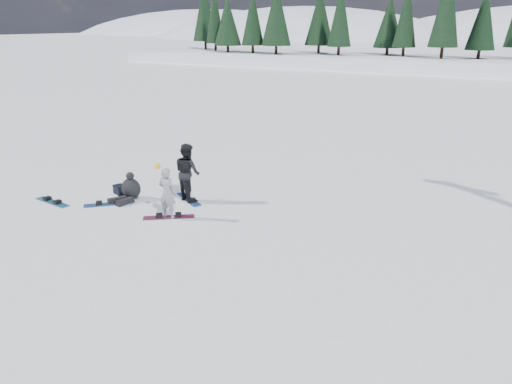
{
  "coord_description": "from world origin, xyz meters",
  "views": [
    {
      "loc": [
        7.82,
        -9.57,
        5.5
      ],
      "look_at": [
        1.65,
        1.75,
        1.1
      ],
      "focal_mm": 35.0,
      "sensor_mm": 36.0,
      "label": 1
    }
  ],
  "objects_px": {
    "snowboarder_woman": "(167,193)",
    "gear_bag": "(120,190)",
    "snowboard_loose_a": "(108,204)",
    "snowboard_loose_c": "(52,202)",
    "snowboarder_man": "(187,172)",
    "seated_rider": "(130,189)"
  },
  "relations": [
    {
      "from": "snowboard_loose_c",
      "to": "snowboard_loose_a",
      "type": "xyz_separation_m",
      "value": [
        1.72,
        0.72,
        0.0
      ]
    },
    {
      "from": "snowboarder_woman",
      "to": "snowboarder_man",
      "type": "height_order",
      "value": "snowboarder_man"
    },
    {
      "from": "gear_bag",
      "to": "snowboard_loose_a",
      "type": "height_order",
      "value": "gear_bag"
    },
    {
      "from": "seated_rider",
      "to": "snowboard_loose_a",
      "type": "distance_m",
      "value": 0.84
    },
    {
      "from": "snowboard_loose_a",
      "to": "snowboard_loose_c",
      "type": "bearing_deg",
      "value": 160.84
    },
    {
      "from": "snowboarder_woman",
      "to": "snowboarder_man",
      "type": "distance_m",
      "value": 1.63
    },
    {
      "from": "snowboarder_man",
      "to": "snowboard_loose_a",
      "type": "height_order",
      "value": "snowboarder_man"
    },
    {
      "from": "snowboard_loose_c",
      "to": "snowboarder_woman",
      "type": "bearing_deg",
      "value": 17.96
    },
    {
      "from": "snowboarder_woman",
      "to": "snowboard_loose_a",
      "type": "bearing_deg",
      "value": -1.83
    },
    {
      "from": "snowboarder_woman",
      "to": "snowboard_loose_c",
      "type": "bearing_deg",
      "value": 7.81
    },
    {
      "from": "snowboarder_woman",
      "to": "snowboard_loose_a",
      "type": "distance_m",
      "value": 2.51
    },
    {
      "from": "gear_bag",
      "to": "snowboard_loose_a",
      "type": "relative_size",
      "value": 0.3
    },
    {
      "from": "snowboarder_woman",
      "to": "snowboard_loose_a",
      "type": "height_order",
      "value": "snowboarder_woman"
    },
    {
      "from": "snowboarder_woman",
      "to": "gear_bag",
      "type": "xyz_separation_m",
      "value": [
        -2.79,
        0.94,
        -0.63
      ]
    },
    {
      "from": "snowboarder_woman",
      "to": "seated_rider",
      "type": "relative_size",
      "value": 1.43
    },
    {
      "from": "snowboarder_woman",
      "to": "seated_rider",
      "type": "bearing_deg",
      "value": -20.54
    },
    {
      "from": "snowboard_loose_c",
      "to": "snowboard_loose_a",
      "type": "relative_size",
      "value": 1.0
    },
    {
      "from": "seated_rider",
      "to": "snowboard_loose_c",
      "type": "distance_m",
      "value": 2.49
    },
    {
      "from": "seated_rider",
      "to": "gear_bag",
      "type": "bearing_deg",
      "value": 179.78
    },
    {
      "from": "snowboarder_man",
      "to": "gear_bag",
      "type": "bearing_deg",
      "value": 37.89
    },
    {
      "from": "seated_rider",
      "to": "snowboard_loose_c",
      "type": "bearing_deg",
      "value": -124.49
    },
    {
      "from": "snowboarder_woman",
      "to": "snowboard_loose_c",
      "type": "xyz_separation_m",
      "value": [
        -4.1,
        -0.75,
        -0.77
      ]
    }
  ]
}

